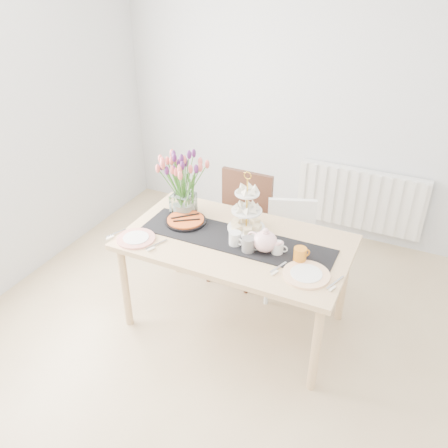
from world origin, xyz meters
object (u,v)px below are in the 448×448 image
at_px(radiator, 360,199).
at_px(cake_stand, 247,215).
at_px(cream_jug, 277,248).
at_px(mug_orange, 300,255).
at_px(chair_brown, 241,218).
at_px(tart_tin, 186,221).
at_px(plate_left, 136,238).
at_px(tulip_vase, 182,175).
at_px(teapot, 265,241).
at_px(dining_table, 236,249).
at_px(chair_white, 291,241).
at_px(mug_grey, 248,245).
at_px(plate_right, 306,274).
at_px(mug_white, 235,239).

distance_m(radiator, cake_stand, 1.60).
bearing_deg(cream_jug, mug_orange, -12.62).
relative_size(chair_brown, tart_tin, 3.00).
height_order(radiator, cake_stand, cake_stand).
xyz_separation_m(tart_tin, plate_left, (-0.21, -0.35, -0.01)).
distance_m(tart_tin, mug_orange, 0.93).
distance_m(tulip_vase, mug_orange, 1.08).
bearing_deg(tart_tin, mug_orange, -6.83).
xyz_separation_m(teapot, cream_jug, (0.08, 0.02, -0.04)).
bearing_deg(mug_orange, dining_table, 124.29).
height_order(chair_white, mug_orange, mug_orange).
relative_size(teapot, plate_left, 0.96).
distance_m(mug_grey, mug_orange, 0.35).
relative_size(plate_left, plate_right, 0.91).
height_order(dining_table, teapot, teapot).
xyz_separation_m(tulip_vase, teapot, (0.76, -0.23, -0.24)).
xyz_separation_m(chair_white, mug_grey, (-0.10, -0.69, 0.35)).
xyz_separation_m(chair_white, plate_left, (-0.87, -0.89, 0.30)).
bearing_deg(teapot, plate_right, -16.10).
height_order(chair_brown, mug_white, chair_brown).
relative_size(chair_brown, mug_grey, 8.67).
distance_m(cake_stand, plate_left, 0.81).
bearing_deg(mug_grey, teapot, 26.53).
bearing_deg(chair_brown, cake_stand, -61.47).
height_order(tart_tin, mug_white, mug_white).
bearing_deg(radiator, teapot, -102.26).
relative_size(dining_table, cream_jug, 19.19).
bearing_deg(plate_left, mug_orange, 11.95).
bearing_deg(chair_brown, plate_left, -113.33).
bearing_deg(dining_table, radiator, 69.61).
bearing_deg(plate_right, cream_jug, 148.18).
height_order(cake_stand, mug_grey, cake_stand).
distance_m(cake_stand, mug_grey, 0.30).
height_order(teapot, mug_orange, teapot).
bearing_deg(plate_right, radiator, 89.34).
height_order(dining_table, mug_orange, mug_orange).
bearing_deg(mug_white, mug_grey, 8.16).
height_order(tulip_vase, cake_stand, tulip_vase).
xyz_separation_m(radiator, cake_stand, (-0.58, -1.42, 0.42)).
height_order(chair_white, teapot, teapot).
height_order(teapot, cream_jug, teapot).
bearing_deg(plate_right, teapot, 157.26).
distance_m(chair_white, tulip_vase, 1.06).
bearing_deg(teapot, radiator, 84.39).
distance_m(cake_stand, mug_white, 0.24).
distance_m(dining_table, plate_right, 0.61).
xyz_separation_m(radiator, teapot, (-0.36, -1.64, 0.38)).
bearing_deg(tulip_vase, plate_right, -18.72).
height_order(chair_white, tulip_vase, tulip_vase).
height_order(radiator, chair_white, chair_white).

